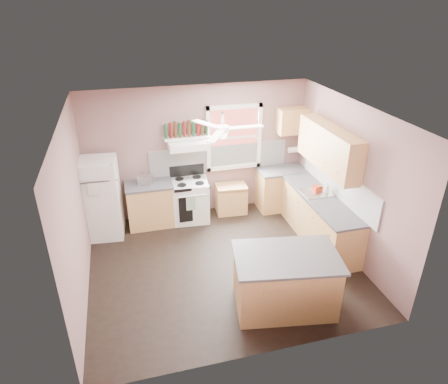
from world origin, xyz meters
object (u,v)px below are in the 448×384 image
object	(u,v)px
refrigerator	(102,198)
stove	(190,200)
toaster	(146,180)
cart	(231,199)
island	(285,282)

from	to	relation	value
refrigerator	stove	distance (m)	1.75
toaster	refrigerator	bearing A→B (deg)	-145.00
refrigerator	cart	size ratio (longest dim) A/B	2.49
toaster	stove	xyz separation A→B (m)	(0.86, -0.01, -0.56)
stove	cart	xyz separation A→B (m)	(0.89, 0.06, -0.12)
refrigerator	toaster	bearing A→B (deg)	17.05
stove	refrigerator	bearing A→B (deg)	-169.77
refrigerator	island	size ratio (longest dim) A/B	1.10
refrigerator	island	bearing A→B (deg)	-41.39
cart	island	size ratio (longest dim) A/B	0.44
refrigerator	toaster	xyz separation A→B (m)	(0.84, 0.17, 0.21)
stove	island	world-z (taller)	same
toaster	cart	xyz separation A→B (m)	(1.75, 0.05, -0.68)
island	refrigerator	bearing A→B (deg)	142.88
refrigerator	cart	xyz separation A→B (m)	(2.59, 0.23, -0.47)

